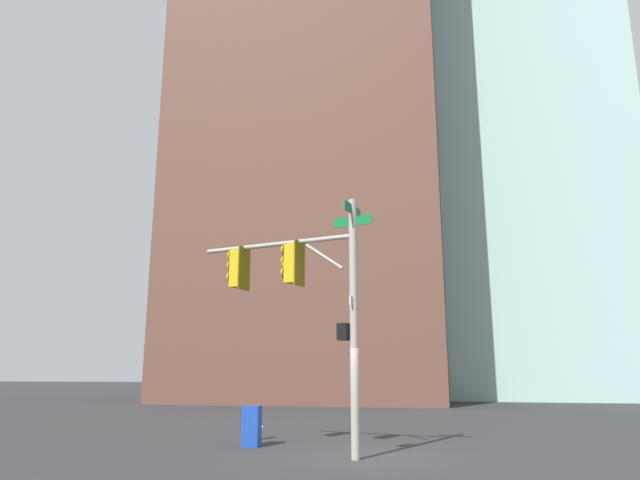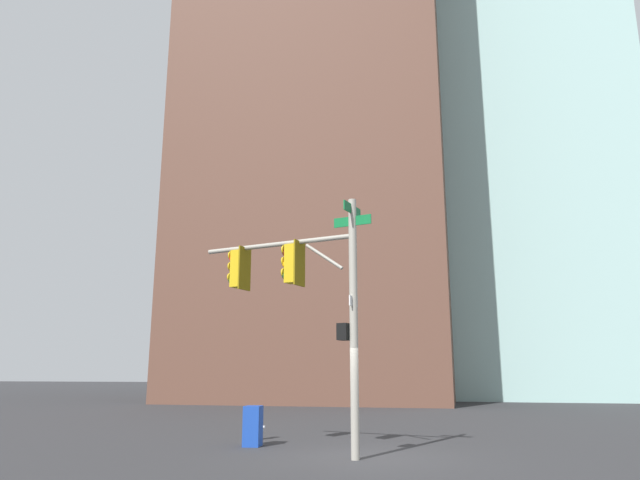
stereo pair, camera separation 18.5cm
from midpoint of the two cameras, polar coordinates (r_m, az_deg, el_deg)
name	(u,v)px [view 1 (the left image)]	position (r m, az deg, el deg)	size (l,w,h in m)	color
ground_plane	(367,458)	(14.50, 4.26, -20.47)	(200.00, 200.00, 0.00)	#2D2D30
signal_pole_assembly	(301,285)	(14.77, -2.27, -4.39)	(4.75, 1.57, 6.14)	#9E998C
fire_hydrant	(257,423)	(18.19, -6.53, -17.36)	(0.34, 0.26, 0.87)	#B2B2B7
newspaper_box	(252,426)	(16.60, -7.02, -17.61)	(0.44, 0.56, 1.05)	#193FA5
building_brick_nearside	(324,95)	(51.18, 0.28, 13.96)	(18.70, 21.27, 50.01)	brown
building_brick_midblock	(439,206)	(53.88, 11.46, 3.30)	(18.31, 18.08, 33.32)	brown
building_glass_tower	(448,59)	(63.31, 12.31, 16.89)	(25.80, 26.19, 66.02)	#9EC6C1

